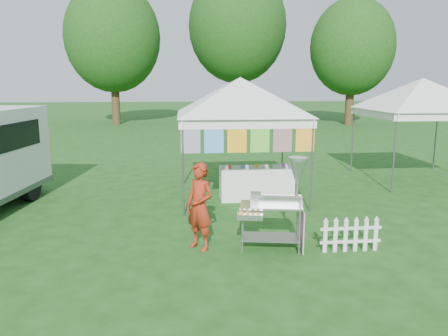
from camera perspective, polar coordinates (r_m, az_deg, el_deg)
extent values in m
plane|color=#184614|center=(7.87, 5.39, -10.36)|extent=(120.00, 120.00, 0.00)
cylinder|color=#59595E|center=(9.44, -5.37, -0.07)|extent=(0.04, 0.04, 2.10)
cylinder|color=#59595E|center=(9.86, 11.36, 0.24)|extent=(0.04, 0.04, 2.10)
cylinder|color=#59595E|center=(12.24, -5.42, 2.50)|extent=(0.04, 0.04, 2.10)
cylinder|color=#59595E|center=(12.57, 7.66, 2.67)|extent=(0.04, 0.04, 2.10)
cube|color=white|center=(9.41, 3.24, 5.77)|extent=(3.00, 0.03, 0.22)
cube|color=white|center=(12.22, 1.22, 7.01)|extent=(3.00, 0.03, 0.22)
pyramid|color=white|center=(10.78, 2.14, 11.78)|extent=(4.24, 4.24, 0.90)
cylinder|color=#59595E|center=(9.41, 3.24, 6.26)|extent=(3.00, 0.03, 0.03)
cube|color=#34C5B6|center=(9.34, -4.40, 4.04)|extent=(0.42, 0.01, 0.70)
cube|color=blue|center=(9.36, -1.33, 4.09)|extent=(0.42, 0.01, 0.70)
cube|color=#E75519|center=(9.41, 1.71, 4.13)|extent=(0.42, 0.01, 0.70)
cube|color=green|center=(9.48, 4.72, 4.15)|extent=(0.42, 0.01, 0.70)
cube|color=orange|center=(9.58, 7.67, 4.16)|extent=(0.42, 0.01, 0.70)
cube|color=#F6471B|center=(9.71, 10.55, 4.16)|extent=(0.42, 0.01, 0.70)
cylinder|color=#59595E|center=(12.23, 21.35, 1.77)|extent=(0.04, 0.04, 2.10)
cylinder|color=#59595E|center=(14.79, 16.44, 3.58)|extent=(0.04, 0.04, 2.10)
cylinder|color=#59595E|center=(16.06, 25.91, 3.48)|extent=(0.04, 0.04, 2.10)
cube|color=white|center=(15.29, 21.62, 7.07)|extent=(3.00, 0.03, 0.22)
pyramid|color=white|center=(14.01, 24.57, 10.65)|extent=(4.24, 4.24, 0.90)
cylinder|color=#372714|center=(31.53, -14.00, 9.18)|extent=(0.56, 0.56, 3.96)
ellipsoid|color=#295D1A|center=(31.66, -14.34, 16.19)|extent=(6.40, 6.40, 7.36)
cylinder|color=#372714|center=(35.46, 1.72, 10.39)|extent=(0.56, 0.56, 4.84)
ellipsoid|color=#295D1A|center=(35.72, 1.77, 18.00)|extent=(7.60, 7.60, 8.74)
cylinder|color=#372714|center=(31.36, 16.08, 8.66)|extent=(0.56, 0.56, 3.52)
ellipsoid|color=#295D1A|center=(31.43, 16.43, 14.93)|extent=(5.60, 5.60, 6.44)
cylinder|color=gray|center=(7.49, 2.43, -8.21)|extent=(0.04, 0.04, 0.80)
cylinder|color=gray|center=(7.52, 9.84, -8.29)|extent=(0.04, 0.04, 0.80)
cylinder|color=gray|center=(7.89, 2.54, -7.18)|extent=(0.04, 0.04, 0.80)
cylinder|color=gray|center=(7.93, 9.55, -7.26)|extent=(0.04, 0.04, 0.80)
cube|color=gray|center=(7.75, 6.07, -8.97)|extent=(1.08, 0.67, 0.01)
cube|color=#B7B7BC|center=(7.57, 6.15, -4.89)|extent=(1.14, 0.70, 0.04)
cube|color=#B7B7BC|center=(7.60, 7.36, -4.20)|extent=(0.78, 0.35, 0.13)
cube|color=gray|center=(7.58, 4.16, -3.94)|extent=(0.21, 0.22, 0.19)
cylinder|color=gray|center=(7.54, 9.57, -1.92)|extent=(0.05, 0.05, 0.80)
cone|color=#B7B7BC|center=(7.50, 9.62, -0.28)|extent=(0.37, 0.37, 0.35)
cylinder|color=#B7B7BC|center=(7.46, 9.67, 1.18)|extent=(0.39, 0.39, 0.05)
cube|color=#B7B7BC|center=(7.27, 3.42, -6.25)|extent=(0.46, 0.33, 0.09)
cube|color=#CA88A4|center=(7.73, 10.14, -7.76)|extent=(0.13, 0.66, 0.72)
cube|color=white|center=(7.34, 10.03, -4.66)|extent=(0.03, 0.12, 0.16)
imported|color=maroon|center=(7.59, -3.20, -5.03)|extent=(0.66, 0.65, 1.53)
cube|color=silver|center=(12.64, -26.88, 0.79)|extent=(2.16, 1.05, 0.98)
cube|color=black|center=(10.54, -26.51, 3.48)|extent=(0.44, 2.97, 0.60)
cube|color=black|center=(12.88, -26.34, 4.69)|extent=(1.84, 0.29, 0.60)
cylinder|color=black|center=(11.76, -24.01, -2.15)|extent=(0.34, 0.77, 0.74)
cube|color=silver|center=(7.74, 13.08, -8.77)|extent=(0.07, 0.02, 0.56)
cube|color=silver|center=(7.80, 14.34, -8.68)|extent=(0.07, 0.02, 0.56)
cube|color=silver|center=(7.86, 15.59, -8.58)|extent=(0.07, 0.02, 0.56)
cube|color=silver|center=(7.93, 16.81, -8.48)|extent=(0.07, 0.02, 0.56)
cube|color=silver|center=(8.00, 18.02, -8.38)|extent=(0.07, 0.02, 0.56)
cube|color=silver|center=(8.07, 19.20, -8.28)|extent=(0.07, 0.02, 0.56)
cube|color=silver|center=(7.93, 16.16, -9.21)|extent=(1.08, 0.03, 0.05)
cube|color=silver|center=(7.85, 16.26, -7.57)|extent=(1.08, 0.03, 0.05)
cube|color=white|center=(10.94, 4.24, -1.97)|extent=(1.80, 0.70, 0.80)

